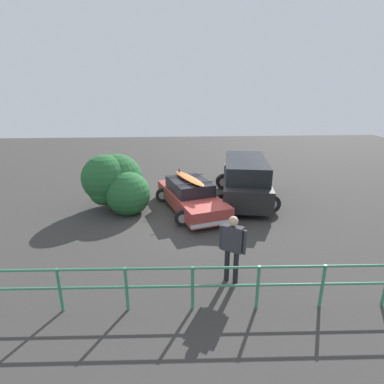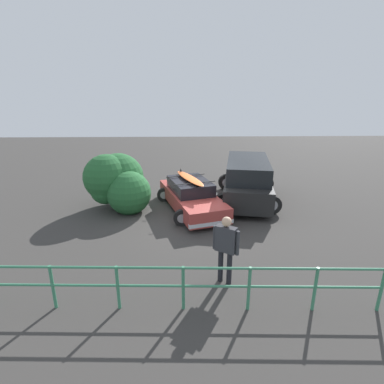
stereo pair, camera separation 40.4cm
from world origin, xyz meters
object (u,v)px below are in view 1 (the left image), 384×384
Objects in this scene: sedan_car at (191,196)px; bush_near_left at (116,184)px; person_bystander at (232,243)px; suv_car at (245,179)px.

sedan_car is 1.71× the size of bush_near_left.
sedan_car is at bearing 175.15° from bush_near_left.
sedan_car is 3.00m from bush_near_left.
bush_near_left is at bearing -55.16° from person_bystander.
bush_near_left reaches higher than person_bystander.
suv_car is at bearing -157.15° from sedan_car.
suv_car is (-2.45, -1.03, 0.37)m from sedan_car.
bush_near_left is (5.41, 0.78, 0.10)m from suv_car.
sedan_car is 2.62× the size of person_bystander.
suv_car is at bearing -171.76° from bush_near_left.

